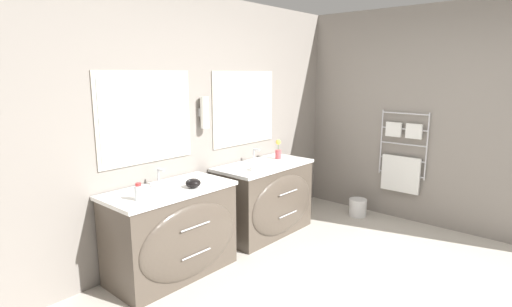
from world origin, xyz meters
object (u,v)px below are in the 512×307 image
Objects in this scene: toiletry_bottle at (139,192)px; flower_vase at (278,150)px; vanity_left at (174,232)px; amenity_bowl at (193,183)px; vanity_right at (266,198)px; waste_bin at (358,207)px.

toiletry_bottle is 1.99m from flower_vase.
vanity_left is 8.51× the size of amenity_bowl.
vanity_right is at bearing 2.02° from toiletry_bottle.
amenity_bowl is (0.52, -0.05, -0.02)m from toiletry_bottle.
flower_vase is (0.32, 0.08, 0.50)m from vanity_right.
toiletry_bottle is (-1.67, -0.06, 0.47)m from vanity_right.
amenity_bowl is (0.16, -0.11, 0.44)m from vanity_left.
vanity_left is at bearing 168.15° from waste_bin.
waste_bin is (2.53, -0.53, -0.30)m from vanity_left.
vanity_left is 2.60m from waste_bin.
vanity_right is 1.36m from waste_bin.
toiletry_bottle reaches higher than waste_bin.
vanity_right is at bearing -165.28° from flower_vase.
toiletry_bottle is at bearing 170.75° from waste_bin.
amenity_bowl is at bearing -5.10° from toiletry_bottle.
toiletry_bottle is 1.06× the size of amenity_bowl.
vanity_right is 1.74m from toiletry_bottle.
amenity_bowl reaches higher than vanity_right.
vanity_left is at bearing -177.07° from flower_vase.
toiletry_bottle is (-0.37, -0.06, 0.47)m from vanity_left.
vanity_right is at bearing 0.00° from vanity_left.
toiletry_bottle reaches higher than vanity_right.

